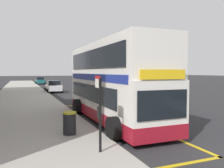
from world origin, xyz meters
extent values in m
plane|color=#28282B|center=(0.00, 32.00, 0.00)|extent=(260.00, 260.00, 0.00)
cube|color=#A39E93|center=(-7.00, 32.00, 0.07)|extent=(6.00, 76.00, 0.14)
cube|color=white|center=(-2.45, 7.99, 1.35)|extent=(2.43, 10.11, 2.30)
cube|color=white|center=(-2.45, 7.99, 3.45)|extent=(2.40, 9.90, 1.90)
cube|color=maroon|center=(-2.45, 7.99, 0.50)|extent=(2.45, 10.13, 0.60)
cube|color=navy|center=(-2.45, 7.99, 2.52)|extent=(2.46, 9.30, 0.36)
cube|color=black|center=(-3.68, 8.39, 1.65)|extent=(0.04, 8.09, 0.90)
cube|color=black|center=(-3.68, 7.99, 3.50)|extent=(0.04, 8.89, 1.00)
cube|color=black|center=(-2.45, 2.92, 1.60)|extent=(2.14, 0.04, 1.10)
cube|color=yellow|center=(-2.45, 2.92, 2.72)|extent=(1.94, 0.04, 0.36)
cylinder|color=black|center=(-3.75, 4.35, 0.50)|extent=(0.56, 1.00, 1.00)
cylinder|color=black|center=(-1.15, 4.35, 0.50)|extent=(0.56, 1.00, 1.00)
cylinder|color=black|center=(-3.75, 10.77, 0.50)|extent=(0.56, 1.00, 1.00)
cylinder|color=black|center=(-1.15, 10.77, 0.50)|extent=(0.56, 1.00, 1.00)
cube|color=gold|center=(-3.92, 7.98, 0.01)|extent=(0.16, 13.36, 0.01)
cube|color=gold|center=(-1.26, 7.98, 0.01)|extent=(0.16, 13.36, 0.01)
cube|color=gold|center=(-2.59, 1.38, 0.01)|extent=(2.82, 0.16, 0.01)
cube|color=gold|center=(-2.59, 14.58, 0.01)|extent=(2.82, 0.16, 0.01)
cylinder|color=black|center=(-4.87, 2.97, 1.37)|extent=(0.09, 0.09, 2.46)
cube|color=silver|center=(-4.87, 3.22, 2.42)|extent=(0.05, 0.42, 0.30)
cube|color=red|center=(-4.87, 3.22, 2.62)|extent=(0.05, 0.42, 0.10)
cube|color=black|center=(-4.87, 3.07, 1.44)|extent=(0.06, 0.28, 0.40)
cube|color=navy|center=(4.97, 38.04, 0.66)|extent=(1.76, 4.20, 0.72)
cube|color=black|center=(4.97, 37.94, 1.32)|extent=(1.52, 1.90, 0.60)
cylinder|color=black|center=(4.03, 39.34, 0.30)|extent=(0.22, 0.60, 0.60)
cylinder|color=black|center=(5.90, 39.34, 0.30)|extent=(0.22, 0.60, 0.60)
cylinder|color=black|center=(4.03, 36.74, 0.30)|extent=(0.22, 0.60, 0.60)
cylinder|color=black|center=(5.90, 36.74, 0.30)|extent=(0.22, 0.60, 0.60)
cube|color=#196066|center=(-3.10, 50.27, 0.66)|extent=(1.76, 4.20, 0.72)
cube|color=black|center=(-3.10, 50.17, 1.32)|extent=(1.52, 1.90, 0.60)
cylinder|color=black|center=(-4.04, 51.57, 0.30)|extent=(0.22, 0.60, 0.60)
cylinder|color=black|center=(-2.17, 51.57, 0.30)|extent=(0.22, 0.60, 0.60)
cylinder|color=black|center=(-4.04, 48.97, 0.30)|extent=(0.22, 0.60, 0.60)
cylinder|color=black|center=(-2.17, 48.97, 0.30)|extent=(0.22, 0.60, 0.60)
cube|color=silver|center=(-3.10, 27.89, 0.66)|extent=(1.76, 4.20, 0.72)
cube|color=black|center=(-3.10, 27.79, 1.32)|extent=(1.52, 1.90, 0.60)
cylinder|color=black|center=(-4.03, 29.19, 0.30)|extent=(0.22, 0.60, 0.60)
cylinder|color=black|center=(-2.16, 29.19, 0.30)|extent=(0.22, 0.60, 0.60)
cylinder|color=black|center=(-4.03, 26.59, 0.30)|extent=(0.22, 0.60, 0.60)
cylinder|color=black|center=(-2.16, 26.59, 0.30)|extent=(0.22, 0.60, 0.60)
cylinder|color=black|center=(-5.39, 5.50, 0.59)|extent=(0.55, 0.55, 0.89)
cylinder|color=#A5991E|center=(-5.39, 5.50, 1.07)|extent=(0.57, 0.57, 0.08)
camera|label=1|loc=(-7.31, -4.17, 2.82)|focal=36.83mm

